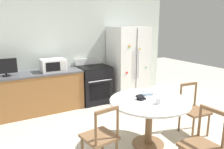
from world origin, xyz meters
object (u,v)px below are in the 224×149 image
dining_chair_near (202,146)px  wallet (141,98)px  microwave (53,65)px  dining_chair_right (193,110)px  candle_glass (159,101)px  oven_range (94,84)px  countertop_tv (5,67)px  dining_chair_left (100,137)px  refrigerator (128,63)px

dining_chair_near → wallet: (-0.19, 1.03, 0.36)m
microwave → dining_chair_right: (1.83, -2.36, -0.60)m
dining_chair_near → candle_glass: 0.83m
microwave → oven_range: bearing=-0.3°
countertop_tv → wallet: countertop_tv is taller
countertop_tv → dining_chair_near: (1.94, -3.21, -0.66)m
dining_chair_left → wallet: (0.82, 0.20, 0.36)m
countertop_tv → dining_chair_left: bearing=-68.8°
candle_glass → oven_range: bearing=88.0°
dining_chair_left → dining_chair_right: bearing=-6.9°
dining_chair_left → dining_chair_right: (1.86, 0.02, 0.00)m
oven_range → candle_glass: oven_range is taller
dining_chair_near → wallet: 1.11m
oven_range → microwave: size_ratio=2.05×
countertop_tv → candle_glass: countertop_tv is taller
oven_range → wallet: bearing=-95.3°
countertop_tv → wallet: 2.81m
dining_chair_near → candle_glass: bearing=3.9°
dining_chair_left → dining_chair_right: 1.86m
dining_chair_near → dining_chair_right: bearing=-47.2°
wallet → countertop_tv: bearing=128.7°
countertop_tv → oven_range: bearing=-0.4°
wallet → refrigerator: bearing=61.1°
countertop_tv → dining_chair_near: 3.81m
microwave → candle_glass: (0.91, -2.46, -0.23)m
dining_chair_right → microwave: bearing=-45.5°
microwave → wallet: (0.79, -2.18, -0.24)m
oven_range → dining_chair_right: (0.84, -2.35, -0.03)m
refrigerator → dining_chair_left: bearing=-130.7°
countertop_tv → dining_chair_right: countertop_tv is taller
wallet → candle_glass: bearing=-68.3°
countertop_tv → candle_glass: (1.86, -2.47, -0.29)m
countertop_tv → candle_glass: 3.10m
oven_range → dining_chair_left: bearing=-113.3°
refrigerator → countertop_tv: (-2.91, 0.08, 0.16)m
oven_range → dining_chair_near: bearing=-90.1°
oven_range → dining_chair_near: size_ratio=1.20×
refrigerator → oven_range: (-0.96, 0.06, -0.46)m
refrigerator → wallet: 2.41m
microwave → countertop_tv: bearing=179.6°
oven_range → candle_glass: size_ratio=11.84×
dining_chair_right → dining_chair_near: bearing=51.6°
dining_chair_left → countertop_tv: bearing=103.7°
dining_chair_right → oven_range: bearing=-63.8°
dining_chair_near → refrigerator: bearing=-19.4°
dining_chair_near → microwave: bearing=14.9°
refrigerator → candle_glass: 2.61m
microwave → countertop_tv: size_ratio=1.21×
countertop_tv → wallet: (1.75, -2.18, -0.30)m
countertop_tv → wallet: size_ratio=3.06×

